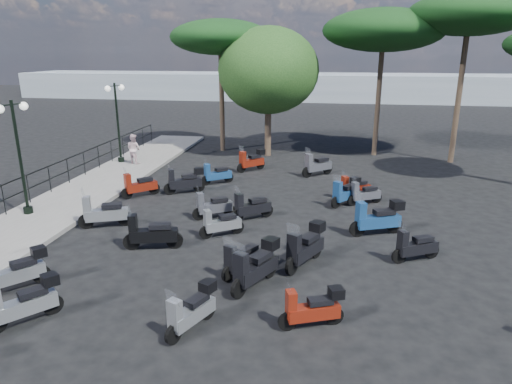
% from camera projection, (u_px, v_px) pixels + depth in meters
% --- Properties ---
extents(ground, '(120.00, 120.00, 0.00)m').
position_uv_depth(ground, '(202.00, 260.00, 13.04)').
color(ground, black).
rests_on(ground, ground).
extents(sidewalk, '(3.00, 30.00, 0.15)m').
position_uv_depth(sidewalk, '(54.00, 210.00, 16.86)').
color(sidewalk, slate).
rests_on(sidewalk, ground).
extents(railing, '(0.04, 26.04, 1.10)m').
position_uv_depth(railing, '(16.00, 189.00, 16.63)').
color(railing, black).
rests_on(railing, sidewalk).
extents(lamp_post_1, '(0.53, 1.15, 4.01)m').
position_uv_depth(lamp_post_1, '(19.00, 151.00, 15.66)').
color(lamp_post_1, black).
rests_on(lamp_post_1, sidewalk).
extents(lamp_post_2, '(0.60, 1.13, 4.03)m').
position_uv_depth(lamp_post_2, '(117.00, 118.00, 23.16)').
color(lamp_post_2, black).
rests_on(lamp_post_2, sidewalk).
extents(pedestrian_far, '(0.89, 0.80, 1.52)m').
position_uv_depth(pedestrian_far, '(134.00, 149.00, 23.28)').
color(pedestrian_far, beige).
rests_on(pedestrian_far, sidewalk).
extents(scooter_2, '(1.18, 1.35, 1.30)m').
position_uv_depth(scooter_2, '(24.00, 303.00, 9.91)').
color(scooter_2, black).
rests_on(scooter_2, ground).
extents(scooter_3, '(1.70, 0.88, 1.42)m').
position_uv_depth(scooter_3, '(104.00, 213.00, 15.31)').
color(scooter_3, black).
rests_on(scooter_3, ground).
extents(scooter_4, '(1.24, 1.22, 1.31)m').
position_uv_depth(scooter_4, '(139.00, 186.00, 18.53)').
color(scooter_4, black).
rests_on(scooter_4, ground).
extents(scooter_5, '(1.29, 1.02, 1.23)m').
position_uv_depth(scooter_5, '(217.00, 175.00, 20.31)').
color(scooter_5, black).
rests_on(scooter_5, ground).
extents(scooter_8, '(0.83, 1.43, 1.22)m').
position_uv_depth(scooter_8, '(192.00, 311.00, 9.66)').
color(scooter_8, black).
rests_on(scooter_8, ground).
extents(scooter_9, '(1.76, 0.71, 1.42)m').
position_uv_depth(scooter_9, '(151.00, 234.00, 13.61)').
color(scooter_9, black).
rests_on(scooter_9, ground).
extents(scooter_10, '(1.41, 0.94, 1.26)m').
position_uv_depth(scooter_10, '(213.00, 206.00, 16.16)').
color(scooter_10, black).
rests_on(scooter_10, ground).
extents(scooter_11, '(1.56, 1.04, 1.38)m').
position_uv_depth(scooter_11, '(185.00, 181.00, 18.97)').
color(scooter_11, black).
rests_on(scooter_11, ground).
extents(scooter_14, '(0.92, 1.39, 1.24)m').
position_uv_depth(scooter_14, '(242.00, 260.00, 12.09)').
color(scooter_14, black).
rests_on(scooter_14, ground).
extents(scooter_15, '(1.38, 1.07, 1.31)m').
position_uv_depth(scooter_15, '(251.00, 207.00, 16.01)').
color(scooter_15, black).
rests_on(scooter_15, ground).
extents(scooter_16, '(1.30, 0.95, 1.21)m').
position_uv_depth(scooter_16, '(221.00, 224.00, 14.59)').
color(scooter_16, black).
rests_on(scooter_16, ground).
extents(scooter_17, '(1.25, 1.35, 1.33)m').
position_uv_depth(scooter_17, '(251.00, 161.00, 22.51)').
color(scooter_17, black).
rests_on(scooter_17, ground).
extents(scooter_19, '(1.41, 0.75, 1.18)m').
position_uv_depth(scooter_19, '(312.00, 309.00, 9.76)').
color(scooter_19, black).
rests_on(scooter_19, ground).
extents(scooter_20, '(1.04, 1.68, 1.45)m').
position_uv_depth(scooter_20, '(305.00, 247.00, 12.56)').
color(scooter_20, black).
rests_on(scooter_20, ground).
extents(scooter_21, '(1.41, 0.86, 1.23)m').
position_uv_depth(scooter_21, '(415.00, 247.00, 12.87)').
color(scooter_21, black).
rests_on(scooter_21, ground).
extents(scooter_22, '(1.14, 1.40, 1.31)m').
position_uv_depth(scooter_22, '(346.00, 192.00, 17.55)').
color(scooter_22, black).
rests_on(scooter_22, ground).
extents(scooter_23, '(1.40, 1.28, 1.43)m').
position_uv_depth(scooter_23, '(317.00, 166.00, 21.62)').
color(scooter_23, black).
rests_on(scooter_23, ground).
extents(scooter_27, '(1.75, 0.97, 1.48)m').
position_uv_depth(scooter_27, '(377.00, 219.00, 14.66)').
color(scooter_27, black).
rests_on(scooter_27, ground).
extents(scooter_28, '(1.41, 0.86, 1.23)m').
position_uv_depth(scooter_28, '(354.00, 188.00, 18.32)').
color(scooter_28, black).
rests_on(scooter_28, ground).
extents(scooter_29, '(1.35, 0.84, 1.19)m').
position_uv_depth(scooter_29, '(364.00, 194.00, 17.61)').
color(scooter_29, black).
rests_on(scooter_29, ground).
extents(scooter_30, '(1.04, 1.68, 1.45)m').
position_uv_depth(scooter_30, '(256.00, 267.00, 11.42)').
color(scooter_30, black).
rests_on(scooter_30, ground).
extents(scooter_31, '(1.18, 1.35, 1.30)m').
position_uv_depth(scooter_31, '(16.00, 272.00, 11.30)').
color(scooter_31, black).
rests_on(scooter_31, ground).
extents(broadleaf_tree, '(5.44, 5.44, 6.99)m').
position_uv_depth(broadleaf_tree, '(268.00, 71.00, 24.54)').
color(broadleaf_tree, '#38281E').
rests_on(broadleaf_tree, ground).
extents(pine_0, '(6.46, 6.46, 7.87)m').
position_uv_depth(pine_0, '(384.00, 30.00, 24.11)').
color(pine_0, '#38281E').
rests_on(pine_0, ground).
extents(pine_1, '(6.01, 6.01, 8.47)m').
position_uv_depth(pine_1, '(469.00, 14.00, 22.21)').
color(pine_1, '#38281E').
rests_on(pine_1, ground).
extents(pine_2, '(5.59, 5.59, 7.40)m').
position_uv_depth(pine_2, '(220.00, 38.00, 25.36)').
color(pine_2, '#38281E').
rests_on(pine_2, ground).
extents(distant_hills, '(70.00, 8.00, 3.00)m').
position_uv_depth(distant_hills, '(304.00, 87.00, 54.97)').
color(distant_hills, gray).
rests_on(distant_hills, ground).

